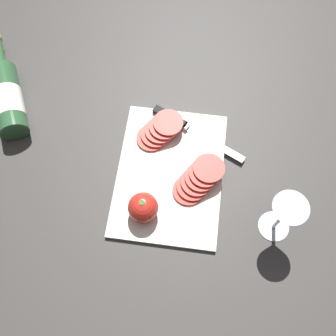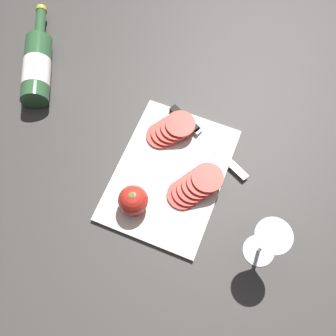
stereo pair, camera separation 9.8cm
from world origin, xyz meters
name	(u,v)px [view 1 (the left image)]	position (x,y,z in m)	size (l,w,h in m)	color
ground_plane	(169,179)	(0.00, 0.00, 0.00)	(3.00, 3.00, 0.00)	#383533
cutting_board	(168,174)	(-0.01, 0.00, 0.01)	(0.37, 0.27, 0.01)	silver
wine_bottle	(8,97)	(-0.17, -0.47, 0.04)	(0.33, 0.20, 0.08)	#2D5633
wine_glass	(285,214)	(0.09, 0.27, 0.10)	(0.08, 0.08, 0.15)	silver
whole_tomato	(143,208)	(0.10, -0.05, 0.05)	(0.07, 0.07, 0.07)	red
knife	(179,123)	(-0.16, 0.01, 0.02)	(0.14, 0.26, 0.01)	silver
tomato_slice_stack_near	(160,130)	(-0.12, -0.04, 0.03)	(0.12, 0.12, 0.03)	red
tomato_slice_stack_far	(198,180)	(0.01, 0.07, 0.03)	(0.13, 0.12, 0.04)	red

